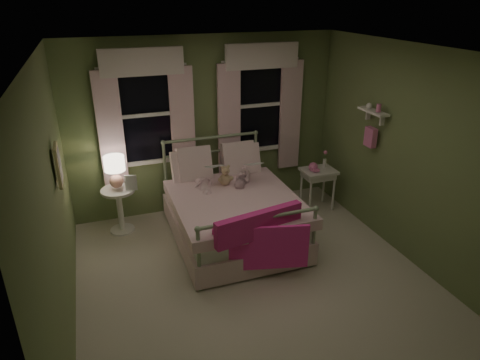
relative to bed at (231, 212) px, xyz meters
name	(u,v)px	position (x,y,z in m)	size (l,w,h in m)	color
room_shell	(257,180)	(-0.05, -1.04, 0.92)	(4.20, 4.20, 4.20)	beige
bed	(231,212)	(0.00, 0.00, 0.00)	(1.58, 2.04, 1.18)	white
pink_throw	(260,234)	(0.00, -1.03, 0.23)	(1.10, 0.37, 0.71)	#D92A86
child_left	(202,164)	(-0.28, 0.42, 0.57)	(0.28, 0.18, 0.77)	#F7D1DD
child_right	(241,159)	(0.28, 0.42, 0.57)	(0.38, 0.29, 0.77)	#F7D1DD
book_left	(207,170)	(-0.28, 0.17, 0.58)	(0.20, 0.27, 0.03)	beige
book_right	(247,168)	(0.28, 0.17, 0.54)	(0.20, 0.27, 0.02)	beige
teddy_bear	(225,177)	(0.00, 0.26, 0.41)	(0.22, 0.18, 0.30)	tan
nightstand_left	(119,204)	(-1.42, 0.66, 0.03)	(0.46, 0.46, 0.65)	white
table_lamp	(115,169)	(-1.42, 0.66, 0.57)	(0.27, 0.27, 0.45)	#E49B87
book_nightstand	(126,190)	(-1.32, 0.58, 0.27)	(0.16, 0.22, 0.02)	beige
nightstand_right	(318,176)	(1.52, 0.37, 0.17)	(0.50, 0.40, 0.64)	white
pink_toy	(313,167)	(1.42, 0.36, 0.32)	(0.14, 0.19, 0.14)	pink
bud_vase	(325,159)	(1.64, 0.42, 0.41)	(0.06, 0.06, 0.28)	white
window_left	(146,111)	(-0.90, 0.99, 1.24)	(1.34, 0.13, 1.96)	black
window_right	(260,101)	(0.80, 0.99, 1.24)	(1.34, 0.13, 1.96)	black
wall_shelf	(372,124)	(1.84, -0.34, 1.14)	(0.15, 0.50, 0.60)	white
framed_picture	(59,165)	(-2.00, -0.44, 1.12)	(0.03, 0.32, 0.42)	beige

